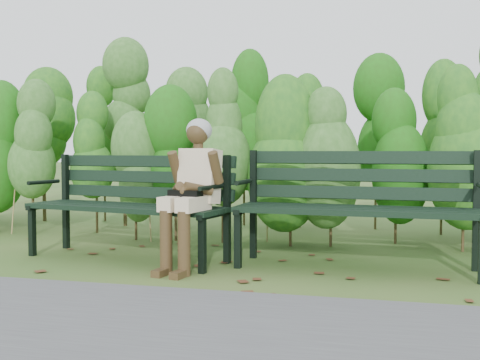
# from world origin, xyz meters

# --- Properties ---
(ground) EXTENTS (80.00, 80.00, 0.00)m
(ground) POSITION_xyz_m (0.00, 0.00, 0.00)
(ground) COLOR #2D5A1C
(footpath) EXTENTS (60.00, 2.50, 0.01)m
(footpath) POSITION_xyz_m (0.00, -2.20, 0.01)
(footpath) COLOR #474749
(footpath) RESTS_ON ground
(hedge_band) EXTENTS (11.04, 1.67, 2.42)m
(hedge_band) POSITION_xyz_m (0.00, 1.86, 1.26)
(hedge_band) COLOR #47381E
(hedge_band) RESTS_ON ground
(leaf_litter) EXTENTS (6.01, 2.12, 0.01)m
(leaf_litter) POSITION_xyz_m (-0.16, -0.18, 0.00)
(leaf_litter) COLOR #5A331C
(leaf_litter) RESTS_ON ground
(bench_left) EXTENTS (2.06, 1.01, 0.99)m
(bench_left) POSITION_xyz_m (-1.01, 0.15, 0.58)
(bench_left) COLOR black
(bench_left) RESTS_ON ground
(bench_right) EXTENTS (2.10, 0.80, 1.03)m
(bench_right) POSITION_xyz_m (1.09, 0.21, 0.61)
(bench_right) COLOR black
(bench_right) RESTS_ON ground
(seated_woman) EXTENTS (0.52, 0.76, 1.31)m
(seated_woman) POSITION_xyz_m (-0.30, -0.19, 0.76)
(seated_woman) COLOR beige
(seated_woman) RESTS_ON ground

